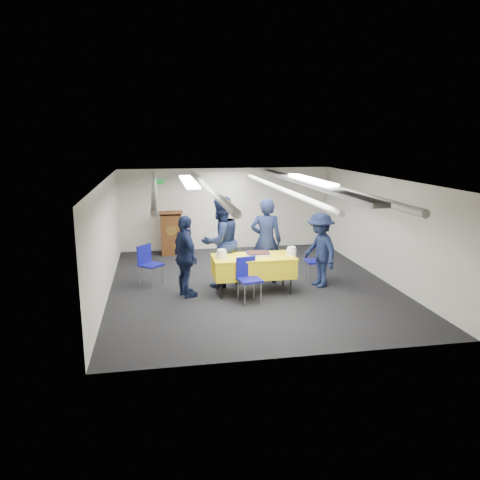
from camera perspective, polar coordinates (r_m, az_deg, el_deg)
name	(u,v)px	position (r m, az deg, el deg)	size (l,w,h in m)	color
ground	(251,284)	(10.29, 1.30, -5.42)	(7.00, 7.00, 0.00)	black
room_shell	(251,200)	(10.29, 1.41, 4.94)	(6.00, 7.00, 2.30)	silver
serving_table	(253,266)	(9.64, 1.64, -3.20)	(1.68, 0.81, 0.77)	black
sheet_cake	(258,254)	(9.61, 2.20, -1.70)	(0.47, 0.36, 0.08)	white
plate_stack_left	(222,254)	(9.40, -2.27, -1.74)	(0.21, 0.21, 0.18)	white
plate_stack_right	(291,251)	(9.70, 6.29, -1.38)	(0.20, 0.20, 0.17)	white
podium	(171,232)	(12.89, -8.39, 0.96)	(0.62, 0.53, 1.25)	brown
chair_near	(248,275)	(9.14, 0.96, -4.25)	(0.50, 0.50, 0.87)	gray
chair_right	(319,257)	(10.57, 9.62, -2.11)	(0.44, 0.44, 0.87)	gray
chair_left	(148,261)	(10.34, -11.16, -2.50)	(0.59, 0.59, 0.87)	gray
sailor_a	(266,241)	(10.25, 3.18, -0.07)	(0.68, 0.45, 1.87)	black
sailor_b	(221,242)	(9.99, -2.35, -0.19)	(0.94, 0.74, 1.94)	black
sailor_c	(186,257)	(9.37, -6.64, -2.02)	(0.97, 0.40, 1.66)	black
sailor_d	(320,250)	(10.11, 9.71, -1.19)	(1.04, 0.60, 1.61)	black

